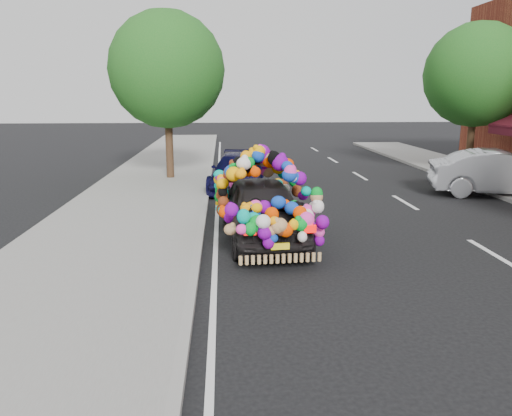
{
  "coord_description": "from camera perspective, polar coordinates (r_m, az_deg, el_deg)",
  "views": [
    {
      "loc": [
        -1.82,
        -9.26,
        3.14
      ],
      "look_at": [
        -1.18,
        0.27,
        0.97
      ],
      "focal_mm": 35.0,
      "sensor_mm": 36.0,
      "label": 1
    }
  ],
  "objects": [
    {
      "name": "tree_far_b",
      "position": [
        21.63,
        23.91,
        13.72
      ],
      "size": [
        4.0,
        4.0,
        5.9
      ],
      "color": "#332114",
      "rests_on": "ground"
    },
    {
      "name": "plush_art_car",
      "position": [
        10.82,
        0.76,
        1.51
      ],
      "size": [
        2.29,
        4.35,
        2.01
      ],
      "rotation": [
        0.0,
        0.0,
        0.08
      ],
      "color": "black",
      "rests_on": "ground"
    },
    {
      "name": "ground",
      "position": [
        9.95,
        6.96,
        -5.71
      ],
      "size": [
        100.0,
        100.0,
        0.0
      ],
      "primitive_type": "plane",
      "color": "black",
      "rests_on": "ground"
    },
    {
      "name": "silver_hatchback",
      "position": [
        17.6,
        26.35,
        3.57
      ],
      "size": [
        4.65,
        2.65,
        1.45
      ],
      "primitive_type": "imported",
      "rotation": [
        0.0,
        0.0,
        1.3
      ],
      "color": "#A4A5AB",
      "rests_on": "ground"
    },
    {
      "name": "sidewalk",
      "position": [
        10.07,
        -17.97,
        -5.67
      ],
      "size": [
        4.0,
        60.0,
        0.12
      ],
      "primitive_type": "cube",
      "color": "gray",
      "rests_on": "ground"
    },
    {
      "name": "kerb",
      "position": [
        9.77,
        -6.76,
        -5.64
      ],
      "size": [
        0.15,
        60.0,
        0.13
      ],
      "primitive_type": "cube",
      "color": "gray",
      "rests_on": "ground"
    },
    {
      "name": "tree_near_sidewalk",
      "position": [
        18.89,
        -10.19,
        15.27
      ],
      "size": [
        4.2,
        4.2,
        6.13
      ],
      "color": "#332114",
      "rests_on": "ground"
    },
    {
      "name": "lane_markings",
      "position": [
        11.18,
        25.48,
        -4.78
      ],
      "size": [
        6.0,
        50.0,
        0.01
      ],
      "primitive_type": null,
      "color": "silver",
      "rests_on": "ground"
    },
    {
      "name": "navy_sedan",
      "position": [
        16.98,
        -2.12,
        4.15
      ],
      "size": [
        2.23,
        4.29,
        1.19
      ],
      "primitive_type": "imported",
      "rotation": [
        0.0,
        0.0,
        -0.14
      ],
      "color": "black",
      "rests_on": "ground"
    }
  ]
}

